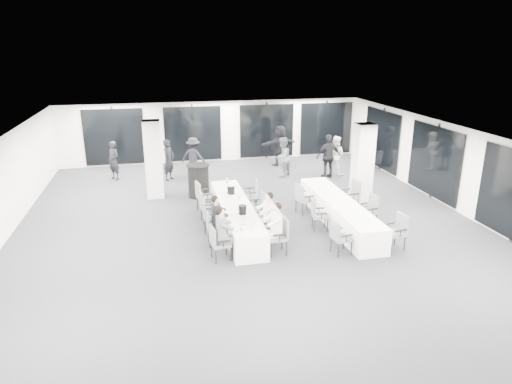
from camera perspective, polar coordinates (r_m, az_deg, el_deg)
room at (r=15.07m, az=1.46°, el=2.88°), size 14.04×16.04×2.84m
column_left at (r=16.69m, az=-12.70°, el=3.99°), size 0.60×0.60×2.80m
column_right at (r=16.06m, az=13.15°, el=3.41°), size 0.60×0.60×2.80m
banquet_table_main at (r=13.85m, az=-2.54°, el=-2.97°), size 0.90×5.00×0.75m
banquet_table_side at (r=14.37m, az=10.32°, el=-2.45°), size 0.90×5.00×0.75m
cocktail_table at (r=16.65m, az=-7.20°, el=1.42°), size 0.86×0.86×1.19m
chair_main_left_near at (r=11.78m, az=-4.81°, el=-6.12°), size 0.54×0.58×0.94m
chair_main_left_second at (r=12.66m, az=-5.40°, el=-4.37°), size 0.48×0.54×0.93m
chair_main_left_mid at (r=13.53m, az=-5.92°, el=-2.75°), size 0.55×0.59×0.98m
chair_main_left_fourth at (r=14.24m, az=-6.29°, el=-1.61°), size 0.53×0.59×1.00m
chair_main_left_far at (r=15.13m, az=-6.70°, el=-0.35°), size 0.60×0.64×1.03m
chair_main_right_near at (r=12.11m, az=3.03°, el=-5.22°), size 0.51×0.57×0.99m
chair_main_right_second at (r=12.89m, az=2.00°, el=-3.84°), size 0.53×0.57×0.94m
chair_main_right_mid at (r=13.67m, az=1.12°, el=-2.48°), size 0.55×0.59×0.96m
chair_main_right_fourth at (r=14.40m, az=0.37°, el=-1.53°), size 0.48×0.53×0.90m
chair_main_right_far at (r=15.32m, az=-0.43°, el=-0.07°), size 0.56×0.60×0.99m
chair_side_left_near at (r=12.27m, az=10.34°, el=-5.35°), size 0.54×0.57×0.93m
chair_side_left_mid at (r=13.72m, az=7.69°, el=-2.65°), size 0.54×0.57×0.92m
chair_side_left_far at (r=14.95m, az=5.87°, el=-0.61°), size 0.61×0.64×1.00m
chair_side_right_near at (r=12.95m, az=17.24°, el=-4.47°), size 0.56×0.60×0.99m
chair_side_right_mid at (r=14.31m, az=14.03°, el=-2.01°), size 0.58×0.61×0.98m
chair_side_right_far at (r=15.45m, az=11.91°, el=-0.23°), size 0.58×0.63×1.03m
seated_guest_a at (r=11.70m, az=-4.06°, el=-4.79°), size 0.50×0.38×1.44m
seated_guest_b at (r=12.57m, az=-4.70°, el=-3.13°), size 0.50×0.38×1.44m
seated_guest_c at (r=11.97m, az=2.27°, el=-4.21°), size 0.50×0.38×1.44m
seated_guest_d at (r=12.76m, az=1.29°, el=-2.74°), size 0.50×0.38×1.44m
standing_guest_a at (r=18.79m, az=-10.88°, el=4.28°), size 0.85×0.89×1.90m
standing_guest_b at (r=18.99m, az=3.35°, el=4.72°), size 1.04×1.04×1.90m
standing_guest_c at (r=19.31m, az=-7.85°, el=4.71°), size 1.33×1.05×1.83m
standing_guest_d at (r=18.97m, az=9.06°, el=4.77°), size 1.29×0.82×2.06m
standing_guest_e at (r=20.96m, az=12.86°, el=5.79°), size 0.78×1.08×2.04m
standing_guest_f at (r=20.75m, az=3.03°, el=6.15°), size 2.02×1.12×2.08m
standing_guest_g at (r=19.44m, az=-17.40°, el=4.07°), size 0.83×0.84×1.79m
standing_guest_h at (r=19.54m, az=9.90°, el=4.84°), size 1.03×1.03×1.88m
ice_bucket_near at (r=12.89m, az=-1.70°, el=-2.23°), size 0.22×0.22×0.25m
ice_bucket_far at (r=14.60m, az=-3.15°, el=0.29°), size 0.24×0.24×0.28m
water_bottle_a at (r=11.69m, az=-1.81°, el=-4.58°), size 0.06×0.06×0.20m
water_bottle_b at (r=14.02m, az=-2.16°, el=-0.57°), size 0.07×0.07×0.23m
water_bottle_c at (r=15.57m, az=-3.65°, el=1.33°), size 0.07×0.07×0.22m
plate_a at (r=12.15m, az=-1.56°, el=-4.12°), size 0.22×0.22×0.03m
plate_b at (r=12.30m, az=-0.33°, el=-3.82°), size 0.20×0.20×0.03m
plate_c at (r=13.29m, az=-1.95°, el=-2.11°), size 0.19×0.19×0.03m
wine_glass at (r=11.91m, az=-0.42°, el=-3.93°), size 0.07×0.07×0.19m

